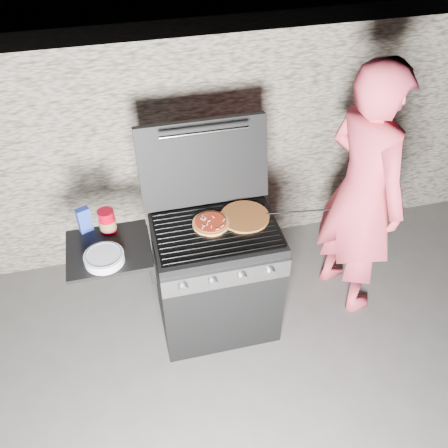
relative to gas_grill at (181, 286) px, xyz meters
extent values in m
plane|color=#484542|center=(0.25, 0.00, -0.46)|extent=(50.00, 50.00, 0.00)
cube|color=gray|center=(0.25, 1.05, 0.44)|extent=(8.00, 0.35, 1.80)
cylinder|color=orange|center=(0.46, 0.07, 0.46)|extent=(0.40, 0.40, 0.02)
cylinder|color=#A00013|center=(-0.40, 0.16, 0.53)|extent=(0.13, 0.13, 0.16)
cube|color=navy|center=(-0.54, 0.20, 0.53)|extent=(0.09, 0.07, 0.17)
cylinder|color=silver|center=(-0.45, -0.11, 0.47)|extent=(0.26, 0.26, 0.05)
imported|color=#E44356|center=(1.27, 0.08, 0.50)|extent=(0.62, 0.79, 1.90)
cylinder|color=black|center=(0.78, 0.00, 0.50)|extent=(0.40, 0.15, 0.09)
camera|label=1|loc=(-0.25, -2.27, 2.54)|focal=40.00mm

